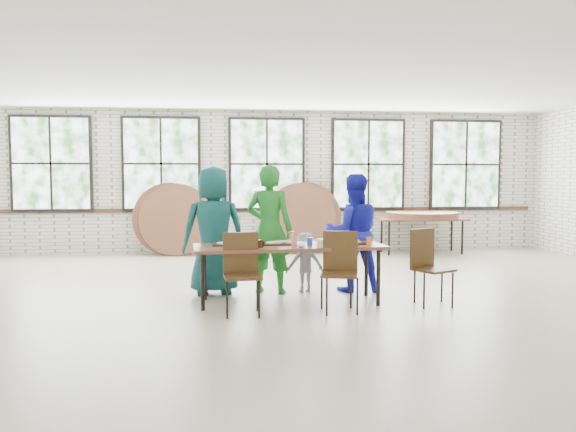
# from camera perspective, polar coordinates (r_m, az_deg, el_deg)

# --- Properties ---
(room) EXTENTS (12.00, 12.00, 12.00)m
(room) POSITION_cam_1_polar(r_m,az_deg,el_deg) (11.96, -2.16, 5.07)
(room) COLOR beige
(room) RESTS_ON ground
(dining_table) EXTENTS (2.45, 0.97, 0.74)m
(dining_table) POSITION_cam_1_polar(r_m,az_deg,el_deg) (7.13, 0.13, -3.38)
(dining_table) COLOR brown
(dining_table) RESTS_ON ground
(chair_near_left) EXTENTS (0.45, 0.44, 0.95)m
(chair_near_left) POSITION_cam_1_polar(r_m,az_deg,el_deg) (6.62, -4.74, -5.10)
(chair_near_left) COLOR #462E17
(chair_near_left) RESTS_ON ground
(chair_near_right) EXTENTS (0.51, 0.50, 0.95)m
(chair_near_right) POSITION_cam_1_polar(r_m,az_deg,el_deg) (6.78, 5.28, -4.90)
(chair_near_right) COLOR #462E17
(chair_near_right) RESTS_ON ground
(chair_spare) EXTENTS (0.56, 0.55, 0.95)m
(chair_spare) POSITION_cam_1_polar(r_m,az_deg,el_deg) (7.29, 14.00, -4.37)
(chair_spare) COLOR #462E17
(chair_spare) RESTS_ON ground
(adult_teal) EXTENTS (0.92, 0.67, 1.75)m
(adult_teal) POSITION_cam_1_polar(r_m,az_deg,el_deg) (7.71, -7.57, -1.47)
(adult_teal) COLOR #195F60
(adult_teal) RESTS_ON ground
(adult_green) EXTENTS (0.75, 0.62, 1.77)m
(adult_green) POSITION_cam_1_polar(r_m,az_deg,el_deg) (7.73, -1.90, -1.33)
(adult_green) COLOR #22832B
(adult_green) RESTS_ON ground
(toddler) EXTENTS (0.56, 0.36, 0.83)m
(toddler) POSITION_cam_1_polar(r_m,az_deg,el_deg) (7.84, 1.72, -4.72)
(toddler) COLOR #131136
(toddler) RESTS_ON ground
(adult_blue) EXTENTS (0.81, 0.64, 1.65)m
(adult_blue) POSITION_cam_1_polar(r_m,az_deg,el_deg) (7.92, 6.64, -1.70)
(adult_blue) COLOR #1B1FBE
(adult_blue) RESTS_ON ground
(storage_table) EXTENTS (1.81, 0.79, 0.74)m
(storage_table) POSITION_cam_1_polar(r_m,az_deg,el_deg) (12.11, 13.41, -0.46)
(storage_table) COLOR brown
(storage_table) RESTS_ON ground
(tabletop_clutter) EXTENTS (2.00, 0.60, 0.11)m
(tabletop_clutter) POSITION_cam_1_polar(r_m,az_deg,el_deg) (7.09, 0.72, -2.80)
(tabletop_clutter) COLOR black
(tabletop_clutter) RESTS_ON dining_table
(round_tops_stacked) EXTENTS (1.50, 1.50, 0.13)m
(round_tops_stacked) POSITION_cam_1_polar(r_m,az_deg,el_deg) (12.10, 13.42, 0.10)
(round_tops_stacked) COLOR brown
(round_tops_stacked) RESTS_ON storage_table
(round_tops_leaning) EXTENTS (4.35, 0.45, 1.50)m
(round_tops_leaning) POSITION_cam_1_polar(r_m,az_deg,el_deg) (11.70, -5.01, -0.28)
(round_tops_leaning) COLOR brown
(round_tops_leaning) RESTS_ON ground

